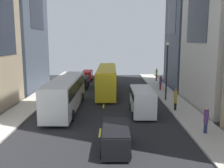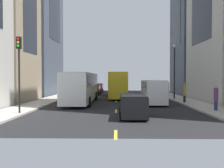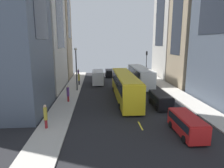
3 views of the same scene
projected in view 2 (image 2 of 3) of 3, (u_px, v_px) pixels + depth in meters
The scene contains 21 objects.
ground_plane at pixel (116, 98), 32.82m from camera, with size 43.60×43.60×0.00m, color black.
sidewalk_west at pixel (56, 98), 32.97m from camera, with size 2.86×44.00×0.15m, color #B2ADA3.
sidewalk_east at pixel (177, 98), 32.66m from camera, with size 2.86×44.00×0.15m, color #B2ADA3.
lane_stripe_0 at pixel (116, 135), 11.83m from camera, with size 0.16×2.00×0.01m, color yellow.
lane_stripe_1 at pixel (116, 111), 20.22m from camera, with size 0.16×2.00×0.01m, color yellow.
lane_stripe_2 at pixel (116, 101), 28.62m from camera, with size 0.16×2.00×0.01m, color yellow.
lane_stripe_3 at pixel (116, 96), 37.01m from camera, with size 0.16×2.00×0.01m, color yellow.
lane_stripe_4 at pixel (116, 93), 45.41m from camera, with size 0.16×2.00×0.01m, color yellow.
lane_stripe_5 at pixel (116, 91), 53.81m from camera, with size 0.16×2.00×0.01m, color yellow.
city_bus_white at pixel (82, 85), 27.15m from camera, with size 2.80×12.35×3.35m.
streetcar_yellow at pixel (118, 83), 36.10m from camera, with size 2.70×14.17×3.59m.
delivery_van_white at pixel (153, 90), 25.29m from camera, with size 2.25×5.39×2.58m.
car_black_0 at pixel (133, 104), 17.04m from camera, with size 1.91×4.25×1.62m.
car_black_1 at pixel (94, 89), 39.91m from camera, with size 2.01×4.63×1.71m.
car_red_2 at pixel (98, 87), 47.55m from camera, with size 1.90×4.71×1.73m.
pedestrian_crossing_mid at pixel (163, 86), 45.37m from camera, with size 0.34×0.34×2.26m.
pedestrian_walking_far at pixel (185, 92), 26.19m from camera, with size 0.35×0.35×2.20m.
pedestrian_crossing_near at pixel (168, 88), 37.01m from camera, with size 0.36×0.36×2.16m.
pedestrian_waiting_curb at pixel (216, 97), 19.59m from camera, with size 0.35×0.35×2.08m.
traffic_light_near_corner at pixel (19, 60), 18.08m from camera, with size 0.32×0.44×5.77m.
streetlamp_near at pixel (174, 66), 30.54m from camera, with size 0.44×0.44×6.94m.
Camera 2 is at (0.04, -32.76, 2.80)m, focal length 38.40 mm.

